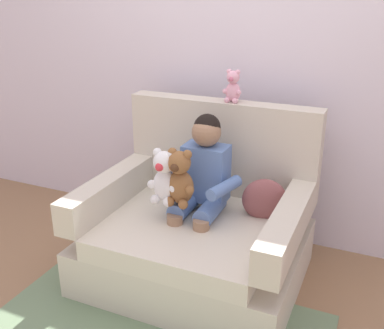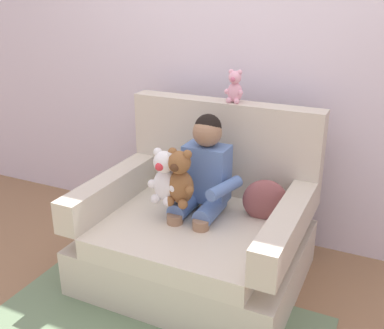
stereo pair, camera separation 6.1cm
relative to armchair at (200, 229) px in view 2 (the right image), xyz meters
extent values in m
plane|color=#936D4C|center=(0.00, -0.06, -0.30)|extent=(8.00, 8.00, 0.00)
cube|color=silver|center=(0.00, 0.67, 1.00)|extent=(6.00, 0.10, 2.60)
cube|color=beige|center=(0.00, -0.06, -0.16)|extent=(1.23, 1.00, 0.29)
cube|color=beige|center=(0.00, -0.13, 0.05)|extent=(0.95, 0.86, 0.12)
cube|color=beige|center=(0.00, 0.37, 0.41)|extent=(1.23, 0.14, 0.60)
cube|color=beige|center=(-0.54, -0.13, 0.20)|extent=(0.14, 0.86, 0.19)
cube|color=beige|center=(0.54, -0.13, 0.20)|extent=(0.14, 0.86, 0.19)
cube|color=#597AB7|center=(0.00, 0.10, 0.33)|extent=(0.26, 0.16, 0.34)
sphere|color=#9E7556|center=(0.00, 0.10, 0.58)|extent=(0.17, 0.17, 0.17)
sphere|color=black|center=(0.00, 0.11, 0.61)|extent=(0.16, 0.16, 0.16)
cylinder|color=#597AB7|center=(-0.08, -0.03, 0.16)|extent=(0.11, 0.26, 0.11)
cylinder|color=#9E7556|center=(-0.08, -0.16, 0.01)|extent=(0.09, 0.09, 0.30)
cylinder|color=#597AB7|center=(0.08, -0.03, 0.16)|extent=(0.11, 0.26, 0.11)
cylinder|color=#9E7556|center=(0.08, -0.16, 0.01)|extent=(0.09, 0.09, 0.30)
cylinder|color=#597AB7|center=(-0.16, -0.02, 0.31)|extent=(0.13, 0.27, 0.07)
cylinder|color=#597AB7|center=(0.16, -0.02, 0.31)|extent=(0.13, 0.27, 0.07)
ellipsoid|color=brown|center=(-0.06, -0.12, 0.32)|extent=(0.15, 0.13, 0.20)
sphere|color=brown|center=(-0.06, -0.13, 0.47)|extent=(0.13, 0.13, 0.13)
sphere|color=#4C2D19|center=(-0.06, -0.19, 0.46)|extent=(0.05, 0.05, 0.05)
sphere|color=brown|center=(-0.11, -0.12, 0.52)|extent=(0.05, 0.05, 0.05)
sphere|color=brown|center=(-0.14, -0.16, 0.32)|extent=(0.05, 0.05, 0.05)
sphere|color=brown|center=(-0.11, -0.18, 0.24)|extent=(0.06, 0.06, 0.06)
sphere|color=brown|center=(-0.02, -0.12, 0.52)|extent=(0.05, 0.05, 0.05)
sphere|color=brown|center=(0.01, -0.16, 0.32)|extent=(0.05, 0.05, 0.05)
sphere|color=brown|center=(-0.02, -0.18, 0.24)|extent=(0.06, 0.06, 0.06)
ellipsoid|color=white|center=(-0.16, -0.12, 0.31)|extent=(0.15, 0.12, 0.19)
sphere|color=white|center=(-0.16, -0.14, 0.46)|extent=(0.12, 0.12, 0.12)
sphere|color=#DB333D|center=(-0.16, -0.19, 0.45)|extent=(0.05, 0.05, 0.05)
sphere|color=white|center=(-0.20, -0.13, 0.50)|extent=(0.05, 0.05, 0.05)
sphere|color=white|center=(-0.22, -0.16, 0.32)|extent=(0.05, 0.05, 0.05)
sphere|color=white|center=(-0.20, -0.18, 0.24)|extent=(0.05, 0.05, 0.05)
sphere|color=white|center=(-0.11, -0.13, 0.50)|extent=(0.05, 0.05, 0.05)
sphere|color=white|center=(-0.09, -0.16, 0.32)|extent=(0.05, 0.05, 0.05)
sphere|color=white|center=(-0.12, -0.18, 0.24)|extent=(0.05, 0.05, 0.05)
ellipsoid|color=#EAA8BC|center=(0.06, 0.37, 0.76)|extent=(0.09, 0.08, 0.12)
sphere|color=#EAA8BC|center=(0.06, 0.36, 0.86)|extent=(0.08, 0.08, 0.08)
sphere|color=#CC6684|center=(0.06, 0.33, 0.85)|extent=(0.03, 0.03, 0.03)
sphere|color=#EAA8BC|center=(0.03, 0.37, 0.89)|extent=(0.03, 0.03, 0.03)
sphere|color=#EAA8BC|center=(0.02, 0.35, 0.77)|extent=(0.03, 0.03, 0.03)
sphere|color=#EAA8BC|center=(0.03, 0.34, 0.72)|extent=(0.03, 0.03, 0.03)
sphere|color=#EAA8BC|center=(0.09, 0.37, 0.89)|extent=(0.03, 0.03, 0.03)
sphere|color=#EAA8BC|center=(0.10, 0.35, 0.77)|extent=(0.03, 0.03, 0.03)
sphere|color=#EAA8BC|center=(0.08, 0.34, 0.72)|extent=(0.03, 0.03, 0.03)
ellipsoid|color=#8C4C4C|center=(0.35, 0.13, 0.21)|extent=(0.28, 0.18, 0.26)
camera|label=1|loc=(0.93, -2.20, 1.35)|focal=42.45mm
camera|label=2|loc=(0.98, -2.18, 1.35)|focal=42.45mm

